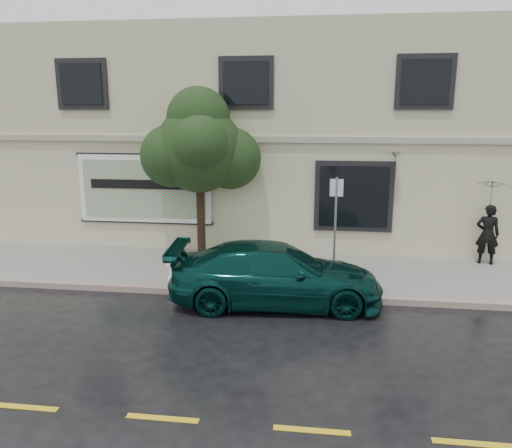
# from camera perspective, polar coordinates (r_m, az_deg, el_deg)

# --- Properties ---
(ground) EXTENTS (90.00, 90.00, 0.00)m
(ground) POSITION_cam_1_polar(r_m,az_deg,el_deg) (11.00, -4.95, -11.01)
(ground) COLOR black
(ground) RESTS_ON ground
(sidewalk) EXTENTS (20.00, 3.50, 0.15)m
(sidewalk) POSITION_cam_1_polar(r_m,az_deg,el_deg) (13.95, -2.10, -5.36)
(sidewalk) COLOR gray
(sidewalk) RESTS_ON ground
(curb) EXTENTS (20.00, 0.18, 0.16)m
(curb) POSITION_cam_1_polar(r_m,az_deg,el_deg) (12.33, -3.46, -7.89)
(curb) COLOR gray
(curb) RESTS_ON ground
(road_marking) EXTENTS (19.00, 0.12, 0.01)m
(road_marking) POSITION_cam_1_polar(r_m,az_deg,el_deg) (8.04, -10.64, -20.98)
(road_marking) COLOR gold
(road_marking) RESTS_ON ground
(building) EXTENTS (20.00, 8.12, 7.00)m
(building) POSITION_cam_1_polar(r_m,az_deg,el_deg) (18.95, 0.73, 10.08)
(building) COLOR beige
(building) RESTS_ON ground
(billboard) EXTENTS (4.30, 0.16, 2.20)m
(billboard) POSITION_cam_1_polar(r_m,az_deg,el_deg) (15.87, -12.64, 3.94)
(billboard) COLOR white
(billboard) RESTS_ON ground
(car) EXTENTS (5.06, 2.54, 1.43)m
(car) POSITION_cam_1_polar(r_m,az_deg,el_deg) (11.67, 2.24, -5.77)
(car) COLOR #083430
(car) RESTS_ON ground
(pedestrian) EXTENTS (0.70, 0.53, 1.72)m
(pedestrian) POSITION_cam_1_polar(r_m,az_deg,el_deg) (15.55, 24.94, -1.07)
(pedestrian) COLOR black
(pedestrian) RESTS_ON sidewalk
(umbrella) EXTENTS (1.20, 1.20, 0.72)m
(umbrella) POSITION_cam_1_polar(r_m,az_deg,el_deg) (15.32, 25.37, 3.37)
(umbrella) COLOR black
(umbrella) RESTS_ON pedestrian
(street_tree) EXTENTS (2.49, 2.49, 4.45)m
(street_tree) POSITION_cam_1_polar(r_m,az_deg,el_deg) (14.47, -6.51, 8.45)
(street_tree) COLOR #332717
(street_tree) RESTS_ON sidewalk
(fire_hydrant) EXTENTS (0.31, 0.29, 0.76)m
(fire_hydrant) POSITION_cam_1_polar(r_m,az_deg,el_deg) (13.08, -9.49, -4.76)
(fire_hydrant) COLOR silver
(fire_hydrant) RESTS_ON sidewalk
(sign_pole) EXTENTS (0.33, 0.06, 2.68)m
(sign_pole) POSITION_cam_1_polar(r_m,az_deg,el_deg) (12.66, 9.06, 0.45)
(sign_pole) COLOR gray
(sign_pole) RESTS_ON sidewalk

